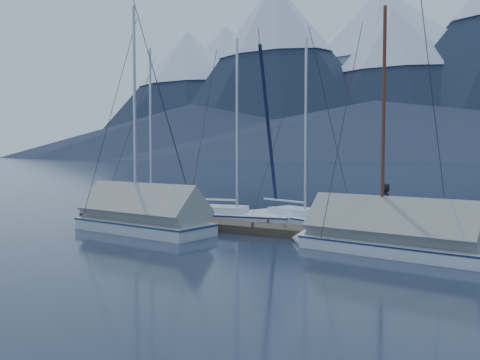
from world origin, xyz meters
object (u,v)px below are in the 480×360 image
Objects in this scene: sailboat_open_mid at (247,220)px; person at (386,208)px; sailboat_covered_near at (378,238)px; sailboat_open_left at (157,213)px; sailboat_open_right at (313,223)px; sailboat_covered_far at (134,219)px.

sailboat_open_mid is 7.38m from person.
sailboat_covered_near is at bearing -27.81° from sailboat_open_mid.
sailboat_open_left reaches higher than sailboat_open_right.
sailboat_covered_far is at bearing -123.44° from sailboat_open_mid.
sailboat_open_left reaches higher than sailboat_covered_near.
sailboat_open_right is 5.02× the size of person.
person is (12.42, -1.69, 1.11)m from sailboat_open_left.
sailboat_open_mid reaches higher than person.
person is at bearing -14.59° from sailboat_open_mid.
sailboat_open_right is 0.90× the size of sailboat_covered_far.
sailboat_open_right is at bearing 37.76° from person.
person is at bearing -7.73° from sailboat_open_left.
sailboat_open_right is 8.03m from sailboat_covered_far.
sailboat_open_mid is at bearing 56.56° from sailboat_covered_far.
sailboat_open_left is 1.07× the size of sailboat_covered_near.
sailboat_open_left is at bearing 163.74° from sailboat_covered_near.
sailboat_covered_far is (-3.03, -4.58, 0.34)m from sailboat_open_mid.
sailboat_covered_far is at bearing 84.15° from person.
sailboat_open_mid is 1.05× the size of sailboat_covered_near.
person is (7.06, -1.84, 1.11)m from sailboat_open_mid.
sailboat_covered_far is 10.48m from person.
sailboat_covered_far is (-10.31, -0.74, 0.06)m from sailboat_covered_near.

